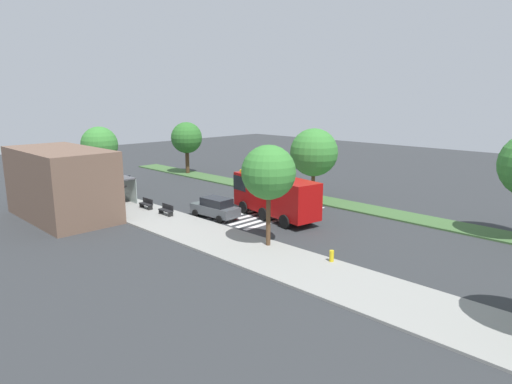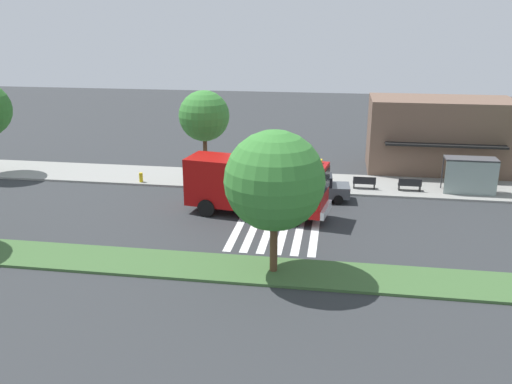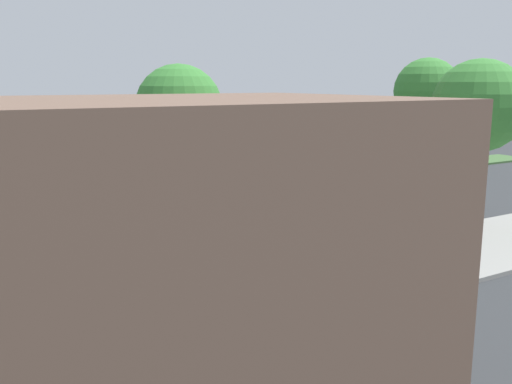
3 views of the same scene
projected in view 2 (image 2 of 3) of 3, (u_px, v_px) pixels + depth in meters
The scene contains 13 objects.
ground_plane at pixel (299, 222), 32.62m from camera, with size 120.00×120.00×0.00m, color #2D3033.
sidewalk at pixel (307, 183), 40.16m from camera, with size 60.00×4.95×0.14m, color gray.
median_strip at pixel (287, 272), 25.95m from camera, with size 60.00×3.00×0.14m, color #3D6033.
crosswalk at pixel (279, 221), 32.79m from camera, with size 4.95×10.03×0.01m.
fire_truck at pixel (261, 184), 33.10m from camera, with size 9.20×3.89×3.72m.
parked_car_west at pixel (315, 187), 36.34m from camera, with size 4.53×2.19×1.76m.
bus_stop_shelter at pixel (471, 169), 36.93m from camera, with size 3.50×1.40×2.46m.
bench_near_shelter at pixel (410, 184), 37.93m from camera, with size 1.60×0.50×0.90m.
bench_west_of_shelter at pixel (364, 182), 38.40m from camera, with size 1.60×0.50×0.90m.
storefront_building at pixel (439, 135), 42.70m from camera, with size 10.98×6.29×5.83m.
sidewalk_tree_west at pixel (204, 116), 38.31m from camera, with size 3.63×3.63×6.83m.
median_tree_west at pixel (274, 181), 24.63m from camera, with size 4.69×4.69×6.89m.
fire_hydrant at pixel (141, 177), 39.99m from camera, with size 0.28×0.28×0.70m, color gold.
Camera 2 is at (2.15, -30.51, 11.78)m, focal length 37.66 mm.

